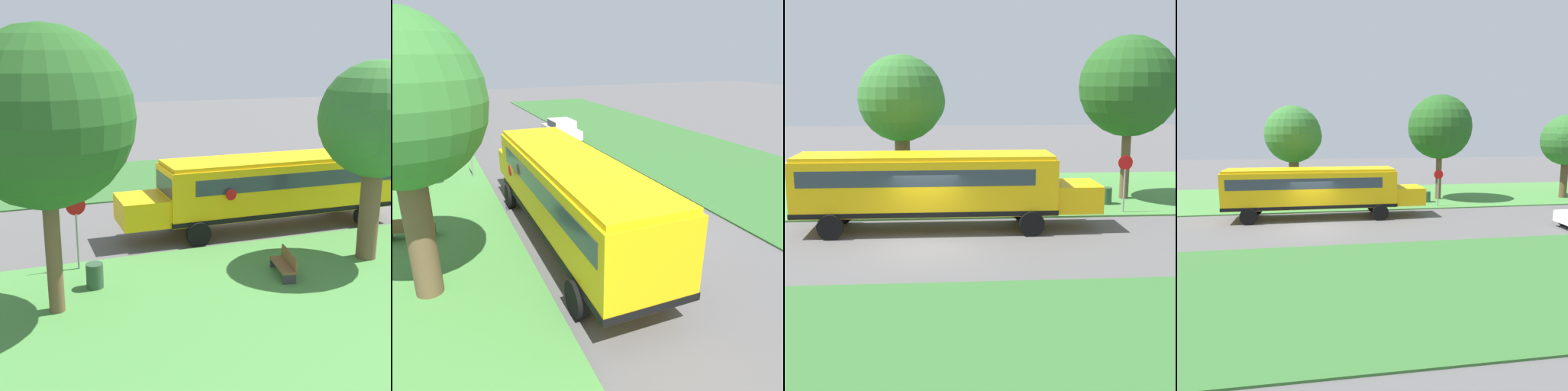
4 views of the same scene
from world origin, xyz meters
TOP-DOWN VIEW (x-y plane):
  - ground_plane at (0.00, 0.00)m, footprint 120.00×120.00m
  - grass_verge at (-10.00, 0.00)m, footprint 12.00×80.00m
  - grass_far_side at (9.00, 0.00)m, footprint 10.00×80.00m
  - school_bus at (-2.38, 0.24)m, footprint 2.85×12.42m
  - oak_tree_beside_bus at (-7.15, -1.13)m, footprint 4.13×4.18m
  - oak_tree_roadside_mid at (-7.80, 9.95)m, footprint 5.03×5.03m
  - oak_tree_far_end at (-6.63, 20.41)m, footprint 4.06×4.06m
  - stop_sign at (-4.60, 9.02)m, footprint 0.08×0.68m
  - park_bench at (-7.55, 2.40)m, footprint 1.67×0.79m
  - trash_bin at (-6.39, 8.74)m, footprint 0.56×0.56m

SIDE VIEW (x-z plane):
  - ground_plane at x=0.00m, z-range 0.00..0.00m
  - grass_far_side at x=9.00m, z-range 0.00..0.07m
  - grass_verge at x=-10.00m, z-range 0.00..0.08m
  - trash_bin at x=-6.39m, z-range 0.00..0.90m
  - park_bench at x=-7.55m, z-range 0.01..0.93m
  - stop_sign at x=-4.60m, z-range 0.37..3.11m
  - school_bus at x=-2.38m, z-range 0.34..3.50m
  - oak_tree_far_end at x=-6.63m, z-range 1.36..8.18m
  - oak_tree_beside_bus at x=-7.15m, z-range 1.49..8.81m
  - oak_tree_roadside_mid at x=-7.80m, z-range 1.65..9.98m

